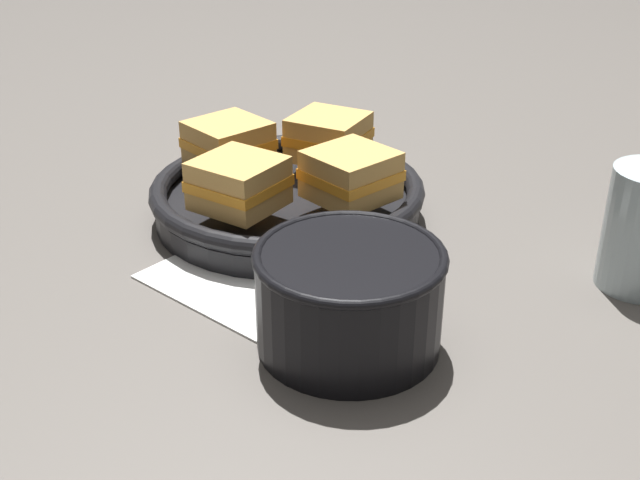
{
  "coord_description": "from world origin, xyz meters",
  "views": [
    {
      "loc": [
        0.28,
        -0.53,
        0.36
      ],
      "look_at": [
        -0.02,
        -0.01,
        0.04
      ],
      "focal_mm": 45.0,
      "sensor_mm": 36.0,
      "label": 1
    }
  ],
  "objects_px": {
    "soup_bowl": "(349,293)",
    "spoon": "(285,293)",
    "sandwich_far_left": "(239,183)",
    "sandwich_far_right": "(351,175)",
    "sandwich_near_right": "(228,143)",
    "sandwich_near_left": "(329,137)",
    "skillet": "(288,198)"
  },
  "relations": [
    {
      "from": "soup_bowl",
      "to": "spoon",
      "type": "height_order",
      "value": "soup_bowl"
    },
    {
      "from": "soup_bowl",
      "to": "sandwich_far_left",
      "type": "relative_size",
      "value": 1.83
    },
    {
      "from": "sandwich_far_right",
      "to": "spoon",
      "type": "bearing_deg",
      "value": -85.96
    },
    {
      "from": "sandwich_near_right",
      "to": "sandwich_far_left",
      "type": "relative_size",
      "value": 1.17
    },
    {
      "from": "sandwich_near_right",
      "to": "spoon",
      "type": "bearing_deg",
      "value": -42.28
    },
    {
      "from": "spoon",
      "to": "sandwich_far_right",
      "type": "relative_size",
      "value": 1.53
    },
    {
      "from": "sandwich_near_right",
      "to": "sandwich_far_left",
      "type": "distance_m",
      "value": 0.11
    },
    {
      "from": "soup_bowl",
      "to": "sandwich_far_right",
      "type": "relative_size",
      "value": 1.56
    },
    {
      "from": "sandwich_near_right",
      "to": "sandwich_far_left",
      "type": "bearing_deg",
      "value": -49.21
    },
    {
      "from": "soup_bowl",
      "to": "sandwich_near_right",
      "type": "relative_size",
      "value": 1.56
    },
    {
      "from": "sandwich_far_left",
      "to": "sandwich_far_right",
      "type": "relative_size",
      "value": 0.85
    },
    {
      "from": "sandwich_near_right",
      "to": "sandwich_far_right",
      "type": "xyz_separation_m",
      "value": [
        0.15,
        -0.01,
        0.0
      ]
    },
    {
      "from": "sandwich_near_left",
      "to": "sandwich_far_left",
      "type": "distance_m",
      "value": 0.15
    },
    {
      "from": "sandwich_near_left",
      "to": "sandwich_near_right",
      "type": "distance_m",
      "value": 0.11
    },
    {
      "from": "skillet",
      "to": "sandwich_near_left",
      "type": "relative_size",
      "value": 3.59
    },
    {
      "from": "soup_bowl",
      "to": "spoon",
      "type": "bearing_deg",
      "value": 158.78
    },
    {
      "from": "spoon",
      "to": "sandwich_near_right",
      "type": "relative_size",
      "value": 1.53
    },
    {
      "from": "skillet",
      "to": "sandwich_near_left",
      "type": "xyz_separation_m",
      "value": [
        0.01,
        0.07,
        0.04
      ]
    },
    {
      "from": "sandwich_near_right",
      "to": "sandwich_far_right",
      "type": "bearing_deg",
      "value": -4.21
    },
    {
      "from": "soup_bowl",
      "to": "sandwich_near_left",
      "type": "distance_m",
      "value": 0.29
    },
    {
      "from": "spoon",
      "to": "sandwich_near_right",
      "type": "distance_m",
      "value": 0.22
    },
    {
      "from": "skillet",
      "to": "sandwich_far_left",
      "type": "relative_size",
      "value": 3.48
    },
    {
      "from": "skillet",
      "to": "sandwich_far_right",
      "type": "relative_size",
      "value": 2.97
    },
    {
      "from": "skillet",
      "to": "sandwich_far_right",
      "type": "xyz_separation_m",
      "value": [
        0.07,
        -0.01,
        0.04
      ]
    },
    {
      "from": "spoon",
      "to": "sandwich_far_left",
      "type": "distance_m",
      "value": 0.12
    },
    {
      "from": "sandwich_far_left",
      "to": "sandwich_far_right",
      "type": "distance_m",
      "value": 0.11
    },
    {
      "from": "sandwich_near_left",
      "to": "sandwich_near_right",
      "type": "height_order",
      "value": "same"
    },
    {
      "from": "sandwich_near_left",
      "to": "sandwich_near_right",
      "type": "relative_size",
      "value": 0.83
    },
    {
      "from": "soup_bowl",
      "to": "sandwich_near_left",
      "type": "xyz_separation_m",
      "value": [
        -0.15,
        0.24,
        0.02
      ]
    },
    {
      "from": "spoon",
      "to": "sandwich_far_left",
      "type": "bearing_deg",
      "value": 169.35
    },
    {
      "from": "sandwich_far_right",
      "to": "sandwich_near_left",
      "type": "bearing_deg",
      "value": 130.79
    },
    {
      "from": "sandwich_near_right",
      "to": "sandwich_far_right",
      "type": "height_order",
      "value": "same"
    }
  ]
}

